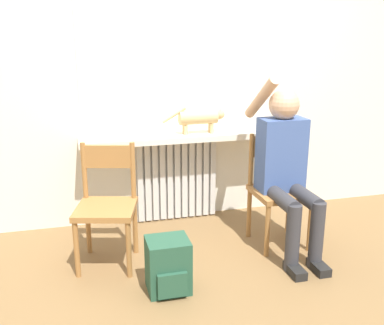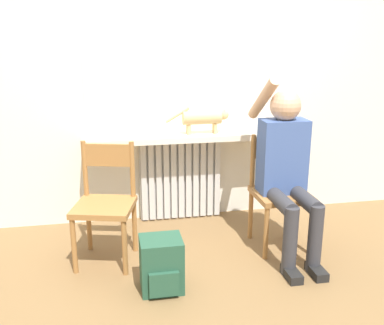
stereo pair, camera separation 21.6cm
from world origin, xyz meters
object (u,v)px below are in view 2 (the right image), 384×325
object	(u,v)px
person	(287,165)
backpack	(161,265)
chair_left	(105,202)
chair_right	(279,190)
cat	(204,118)

from	to	relation	value
person	backpack	xyz separation A→B (m)	(-0.97, -0.37, -0.50)
chair_left	chair_right	bearing A→B (deg)	14.77
person	cat	distance (m)	0.84
chair_right	person	bearing A→B (deg)	-90.37
cat	chair_right	bearing A→B (deg)	-48.63
cat	backpack	world-z (taller)	cat
chair_left	chair_right	size ratio (longest dim) A/B	1.00
chair_left	person	distance (m)	1.33
chair_left	chair_right	world-z (taller)	same
backpack	person	bearing A→B (deg)	20.82
person	chair_left	bearing A→B (deg)	175.15
chair_right	backpack	size ratio (longest dim) A/B	2.43
cat	backpack	xyz separation A→B (m)	(-0.49, -1.02, -0.75)
backpack	chair_right	bearing A→B (deg)	26.40
chair_left	person	xyz separation A→B (m)	(1.30, -0.11, 0.23)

